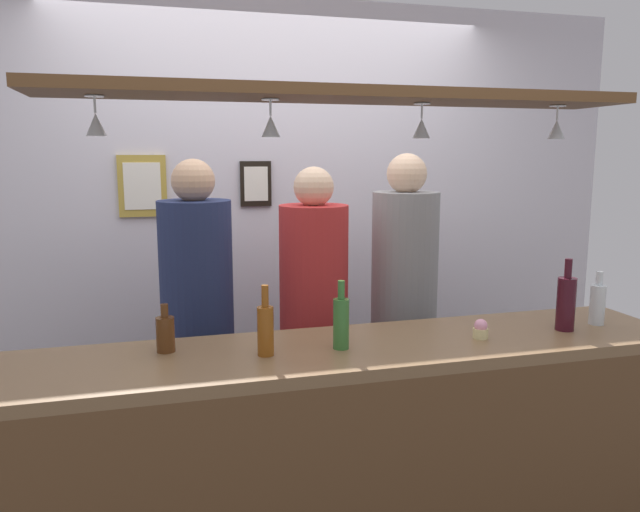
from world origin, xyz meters
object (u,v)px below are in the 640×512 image
at_px(person_left_navy_shirt, 197,303).
at_px(person_middle_red_shirt, 314,300).
at_px(bottle_wine_dark_red, 566,302).
at_px(bottle_soda_clear, 597,303).
at_px(picture_frame_caricature, 142,186).
at_px(picture_frame_crest, 256,184).
at_px(bottle_beer_green_import, 341,322).
at_px(bottle_beer_amber_tall, 265,328).
at_px(person_right_grey_shirt, 404,287).
at_px(cupcake, 481,329).
at_px(bottle_beer_brown_stubby, 165,333).

distance_m(person_left_navy_shirt, person_middle_red_shirt, 0.57).
height_order(bottle_wine_dark_red, bottle_soda_clear, bottle_wine_dark_red).
bearing_deg(picture_frame_caricature, picture_frame_crest, 0.00).
xyz_separation_m(bottle_beer_green_import, bottle_beer_amber_tall, (-0.29, -0.00, -0.00)).
distance_m(person_right_grey_shirt, cupcake, 0.78).
height_order(bottle_soda_clear, cupcake, bottle_soda_clear).
bearing_deg(picture_frame_caricature, bottle_beer_brown_stubby, -86.73).
bearing_deg(bottle_wine_dark_red, cupcake, -178.46).
xyz_separation_m(bottle_soda_clear, picture_frame_crest, (-1.23, 1.40, 0.46)).
height_order(bottle_soda_clear, picture_frame_caricature, picture_frame_caricature).
height_order(bottle_beer_green_import, picture_frame_caricature, picture_frame_caricature).
distance_m(bottle_beer_amber_tall, cupcake, 0.86).
bearing_deg(bottle_soda_clear, bottle_beer_brown_stubby, 176.48).
distance_m(bottle_wine_dark_red, picture_frame_crest, 1.83).
bearing_deg(cupcake, bottle_beer_green_import, 177.66).
bearing_deg(person_right_grey_shirt, bottle_beer_amber_tall, -138.80).
xyz_separation_m(person_left_navy_shirt, bottle_beer_amber_tall, (0.19, -0.76, 0.07)).
xyz_separation_m(person_middle_red_shirt, bottle_wine_dark_red, (0.87, -0.77, 0.12)).
bearing_deg(picture_frame_caricature, person_left_navy_shirt, -71.00).
bearing_deg(bottle_wine_dark_red, person_middle_red_shirt, 138.75).
distance_m(person_left_navy_shirt, bottle_beer_green_import, 0.89).
relative_size(person_left_navy_shirt, picture_frame_caricature, 5.00).
bearing_deg(bottle_soda_clear, cupcake, -175.15).
height_order(bottle_beer_brown_stubby, cupcake, bottle_beer_brown_stubby).
bearing_deg(bottle_beer_green_import, picture_frame_crest, 93.04).
relative_size(bottle_beer_green_import, picture_frame_crest, 1.00).
bearing_deg(person_middle_red_shirt, bottle_soda_clear, -34.42).
bearing_deg(bottle_beer_green_import, person_right_grey_shirt, 52.57).
distance_m(person_right_grey_shirt, bottle_wine_dark_red, 0.86).
relative_size(bottle_soda_clear, cupcake, 2.95).
bearing_deg(bottle_beer_amber_tall, bottle_beer_brown_stubby, 158.33).
bearing_deg(bottle_soda_clear, bottle_beer_amber_tall, -178.87).
distance_m(bottle_wine_dark_red, bottle_beer_green_import, 0.97).
xyz_separation_m(person_middle_red_shirt, picture_frame_crest, (-0.17, 0.68, 0.55)).
relative_size(bottle_wine_dark_red, bottle_soda_clear, 1.30).
bearing_deg(person_right_grey_shirt, bottle_beer_brown_stubby, -153.01).
distance_m(bottle_wine_dark_red, bottle_soda_clear, 0.19).
height_order(person_right_grey_shirt, bottle_beer_brown_stubby, person_right_grey_shirt).
bearing_deg(picture_frame_caricature, bottle_beer_amber_tall, -73.56).
relative_size(bottle_beer_green_import, bottle_soda_clear, 1.13).
xyz_separation_m(person_middle_red_shirt, person_right_grey_shirt, (0.48, 0.00, 0.04)).
bearing_deg(person_middle_red_shirt, bottle_beer_brown_stubby, -139.74).
bearing_deg(cupcake, picture_frame_caricature, 131.39).
height_order(person_middle_red_shirt, bottle_beer_amber_tall, person_middle_red_shirt).
relative_size(bottle_wine_dark_red, bottle_beer_green_import, 1.15).
distance_m(bottle_soda_clear, bottle_beer_amber_tall, 1.44).
relative_size(bottle_beer_amber_tall, cupcake, 3.33).
relative_size(person_left_navy_shirt, bottle_beer_brown_stubby, 9.44).
xyz_separation_m(bottle_wine_dark_red, cupcake, (-0.40, -0.01, -0.08)).
xyz_separation_m(person_left_navy_shirt, picture_frame_crest, (0.40, 0.68, 0.52)).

